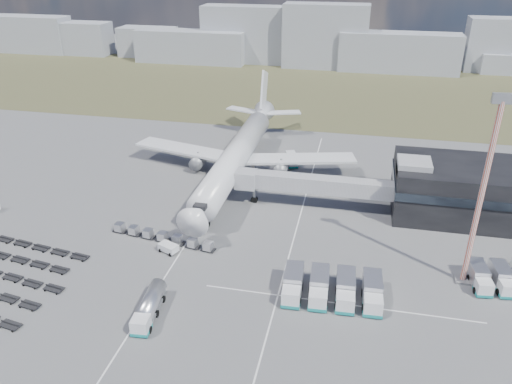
# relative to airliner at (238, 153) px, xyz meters

# --- Properties ---
(ground) EXTENTS (420.00, 420.00, 0.00)m
(ground) POSITION_rel_airliner_xyz_m (0.00, -32.38, -5.29)
(ground) COLOR #565659
(ground) RESTS_ON ground
(grass_strip) EXTENTS (420.00, 90.00, 0.01)m
(grass_strip) POSITION_rel_airliner_xyz_m (0.00, 77.62, -5.29)
(grass_strip) COLOR #47452A
(grass_strip) RESTS_ON ground
(lane_markings) EXTENTS (47.12, 110.00, 0.01)m
(lane_markings) POSITION_rel_airliner_xyz_m (9.77, -29.38, -5.29)
(lane_markings) COLOR silver
(lane_markings) RESTS_ON ground
(terminal) EXTENTS (30.40, 16.40, 11.00)m
(terminal) POSITION_rel_airliner_xyz_m (47.77, -8.41, -0.04)
(terminal) COLOR black
(terminal) RESTS_ON ground
(jet_bridge) EXTENTS (30.30, 3.80, 7.05)m
(jet_bridge) POSITION_rel_airliner_xyz_m (15.90, -11.95, -0.24)
(jet_bridge) COLOR #939399
(jet_bridge) RESTS_ON ground
(airliner) EXTENTS (51.59, 64.53, 17.62)m
(airliner) POSITION_rel_airliner_xyz_m (0.00, 0.00, 0.00)
(airliner) COLOR silver
(airliner) RESTS_ON ground
(skyline) EXTENTS (313.84, 21.74, 25.38)m
(skyline) POSITION_rel_airliner_xyz_m (-14.33, 117.12, 3.30)
(skyline) COLOR #90939D
(skyline) RESTS_ON ground
(fuel_tanker) EXTENTS (3.23, 9.58, 3.04)m
(fuel_tanker) POSITION_rel_airliner_xyz_m (-0.71, -48.53, -3.77)
(fuel_tanker) COLOR silver
(fuel_tanker) RESTS_ON ground
(pushback_tug) EXTENTS (3.73, 2.95, 1.48)m
(pushback_tug) POSITION_rel_airliner_xyz_m (-4.00, -32.79, -4.55)
(pushback_tug) COLOR silver
(pushback_tug) RESTS_ON ground
(catering_truck) EXTENTS (3.83, 5.84, 2.49)m
(catering_truck) POSITION_rel_airliner_xyz_m (10.76, 8.35, -4.02)
(catering_truck) COLOR silver
(catering_truck) RESTS_ON ground
(service_trucks_near) EXTENTS (14.45, 8.40, 3.14)m
(service_trucks_near) POSITION_rel_airliner_xyz_m (23.76, -39.26, -3.59)
(service_trucks_near) COLOR silver
(service_trucks_near) RESTS_ON ground
(uld_row) EXTENTS (19.93, 4.47, 1.55)m
(uld_row) POSITION_rel_airliner_xyz_m (-6.23, -29.79, -4.37)
(uld_row) COLOR black
(uld_row) RESTS_ON ground
(floodlight_mast) EXTENTS (2.76, 2.27, 29.37)m
(floodlight_mast) POSITION_rel_airliner_xyz_m (43.14, -30.89, 9.43)
(floodlight_mast) COLOR #A9331B
(floodlight_mast) RESTS_ON ground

